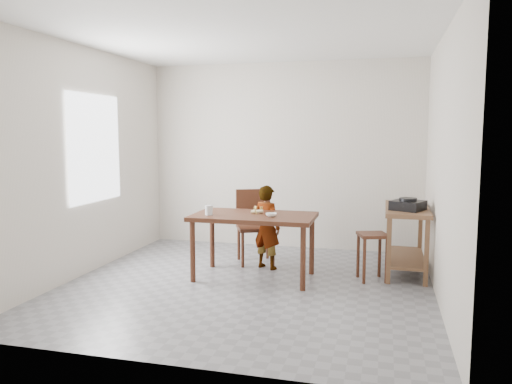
% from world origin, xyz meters
% --- Properties ---
extents(floor, '(4.00, 4.00, 0.04)m').
position_xyz_m(floor, '(0.00, 0.00, -0.02)').
color(floor, slate).
rests_on(floor, ground).
extents(ceiling, '(4.00, 4.00, 0.04)m').
position_xyz_m(ceiling, '(0.00, 0.00, 2.72)').
color(ceiling, white).
rests_on(ceiling, wall_back).
extents(wall_back, '(4.00, 0.04, 2.70)m').
position_xyz_m(wall_back, '(0.00, 2.02, 1.35)').
color(wall_back, beige).
rests_on(wall_back, ground).
extents(wall_front, '(4.00, 0.04, 2.70)m').
position_xyz_m(wall_front, '(0.00, -2.02, 1.35)').
color(wall_front, beige).
rests_on(wall_front, ground).
extents(wall_left, '(0.04, 4.00, 2.70)m').
position_xyz_m(wall_left, '(-2.02, 0.00, 1.35)').
color(wall_left, beige).
rests_on(wall_left, ground).
extents(wall_right, '(0.04, 4.00, 2.70)m').
position_xyz_m(wall_right, '(2.02, 0.00, 1.35)').
color(wall_right, beige).
rests_on(wall_right, ground).
extents(window_pane, '(0.02, 1.10, 1.30)m').
position_xyz_m(window_pane, '(-1.97, 0.20, 1.50)').
color(window_pane, white).
rests_on(window_pane, wall_left).
extents(dining_table, '(1.40, 0.80, 0.75)m').
position_xyz_m(dining_table, '(0.00, 0.30, 0.38)').
color(dining_table, '#432113').
rests_on(dining_table, floor).
extents(prep_counter, '(0.50, 1.20, 0.80)m').
position_xyz_m(prep_counter, '(1.72, 1.00, 0.40)').
color(prep_counter, brown).
rests_on(prep_counter, floor).
extents(child, '(0.45, 0.38, 1.05)m').
position_xyz_m(child, '(0.05, 0.74, 0.52)').
color(child, white).
rests_on(child, floor).
extents(dining_chair, '(0.60, 0.60, 0.95)m').
position_xyz_m(dining_chair, '(-0.15, 0.96, 0.47)').
color(dining_chair, '#432113').
rests_on(dining_chair, floor).
extents(stool, '(0.39, 0.39, 0.55)m').
position_xyz_m(stool, '(1.34, 0.55, 0.27)').
color(stool, '#432113').
rests_on(stool, floor).
extents(glass_tumbler, '(0.12, 0.12, 0.11)m').
position_xyz_m(glass_tumbler, '(-0.49, 0.15, 0.81)').
color(glass_tumbler, silver).
rests_on(glass_tumbler, dining_table).
extents(small_bowl, '(0.13, 0.13, 0.04)m').
position_xyz_m(small_bowl, '(0.23, 0.21, 0.77)').
color(small_bowl, white).
rests_on(small_bowl, dining_table).
extents(banana, '(0.18, 0.14, 0.06)m').
position_xyz_m(banana, '(0.02, 0.39, 0.78)').
color(banana, '#F9DD55').
rests_on(banana, dining_table).
extents(serving_bowl, '(0.23, 0.23, 0.05)m').
position_xyz_m(serving_bowl, '(1.68, 1.16, 0.83)').
color(serving_bowl, white).
rests_on(serving_bowl, prep_counter).
extents(gas_burner, '(0.44, 0.44, 0.11)m').
position_xyz_m(gas_burner, '(1.72, 0.76, 0.86)').
color(gas_burner, black).
rests_on(gas_burner, prep_counter).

